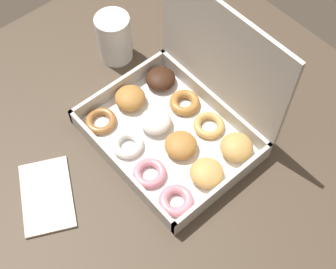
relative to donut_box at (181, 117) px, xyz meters
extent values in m
plane|color=#42382D|center=(-0.03, -0.07, -0.77)|extent=(8.00, 8.00, 0.00)
cube|color=#4C3D2D|center=(-0.03, -0.07, -0.06)|extent=(0.92, 0.96, 0.03)
cylinder|color=#4C3D2D|center=(-0.44, 0.36, -0.42)|extent=(0.06, 0.06, 0.69)
cube|color=white|center=(0.00, -0.03, -0.04)|extent=(0.31, 0.24, 0.01)
cube|color=beige|center=(0.00, -0.15, -0.02)|extent=(0.31, 0.01, 0.04)
cube|color=beige|center=(0.00, 0.09, -0.02)|extent=(0.31, 0.01, 0.04)
cube|color=beige|center=(-0.15, -0.03, -0.02)|extent=(0.01, 0.24, 0.04)
cube|color=beige|center=(0.15, -0.03, -0.02)|extent=(0.01, 0.24, 0.04)
cube|color=beige|center=(0.00, 0.09, 0.11)|extent=(0.31, 0.01, 0.22)
torus|color=#9E6633|center=(-0.11, -0.11, -0.03)|extent=(0.06, 0.06, 0.02)
torus|color=white|center=(-0.04, -0.10, -0.03)|extent=(0.06, 0.06, 0.02)
torus|color=pink|center=(0.04, -0.11, -0.03)|extent=(0.06, 0.06, 0.02)
torus|color=pink|center=(0.11, -0.11, -0.03)|extent=(0.06, 0.06, 0.02)
ellipsoid|color=#B77A38|center=(-0.12, -0.03, -0.02)|extent=(0.06, 0.06, 0.03)
ellipsoid|color=white|center=(-0.04, -0.03, -0.03)|extent=(0.06, 0.06, 0.03)
ellipsoid|color=#B77A38|center=(0.03, -0.03, -0.03)|extent=(0.06, 0.06, 0.03)
ellipsoid|color=tan|center=(0.11, -0.03, -0.02)|extent=(0.06, 0.06, 0.03)
ellipsoid|color=#381E11|center=(-0.11, 0.05, -0.03)|extent=(0.06, 0.06, 0.03)
torus|color=#B77A38|center=(-0.04, 0.05, -0.03)|extent=(0.06, 0.06, 0.02)
torus|color=tan|center=(0.03, 0.04, -0.03)|extent=(0.06, 0.06, 0.02)
ellipsoid|color=tan|center=(0.11, 0.04, -0.02)|extent=(0.06, 0.06, 0.04)
cylinder|color=white|center=(-0.24, 0.03, 0.01)|extent=(0.07, 0.07, 0.11)
cylinder|color=black|center=(-0.24, 0.03, 0.06)|extent=(0.06, 0.06, 0.01)
cube|color=silver|center=(-0.05, -0.28, -0.04)|extent=(0.17, 0.15, 0.01)
camera|label=1|loc=(0.36, -0.35, 0.74)|focal=50.00mm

